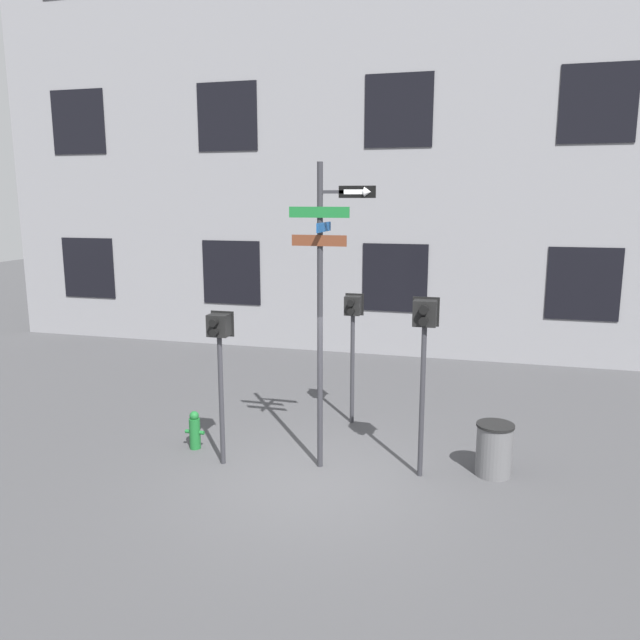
% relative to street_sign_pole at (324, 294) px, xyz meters
% --- Properties ---
extents(ground_plane, '(60.00, 60.00, 0.00)m').
position_rel_street_sign_pole_xyz_m(ground_plane, '(0.01, -0.59, -2.87)').
color(ground_plane, '#424244').
extents(building_facade, '(24.00, 0.64, 13.11)m').
position_rel_street_sign_pole_xyz_m(building_facade, '(0.01, 7.92, 3.69)').
color(building_facade, gray).
rests_on(building_facade, ground_plane).
extents(street_sign_pole, '(1.33, 0.79, 4.86)m').
position_rel_street_sign_pole_xyz_m(street_sign_pole, '(0.00, 0.00, 0.00)').
color(street_sign_pole, '#2D2D33').
rests_on(street_sign_pole, ground_plane).
extents(pedestrian_signal_left, '(0.39, 0.40, 2.54)m').
position_rel_street_sign_pole_xyz_m(pedestrian_signal_left, '(-1.64, -0.30, -0.87)').
color(pedestrian_signal_left, '#2D2D33').
rests_on(pedestrian_signal_left, ground_plane).
extents(pedestrian_signal_right, '(0.41, 0.40, 2.85)m').
position_rel_street_sign_pole_xyz_m(pedestrian_signal_right, '(1.56, 0.07, -0.61)').
color(pedestrian_signal_right, '#2D2D33').
rests_on(pedestrian_signal_right, ground_plane).
extents(pedestrian_signal_across, '(0.36, 0.40, 2.54)m').
position_rel_street_sign_pole_xyz_m(pedestrian_signal_across, '(0.01, 2.13, -0.90)').
color(pedestrian_signal_across, '#2D2D33').
rests_on(pedestrian_signal_across, ground_plane).
extents(fire_hydrant, '(0.35, 0.19, 0.68)m').
position_rel_street_sign_pole_xyz_m(fire_hydrant, '(-2.37, 0.15, -2.54)').
color(fire_hydrant, '#196028').
rests_on(fire_hydrant, ground_plane).
extents(trash_bin, '(0.59, 0.59, 0.85)m').
position_rel_street_sign_pole_xyz_m(trash_bin, '(2.68, 0.41, -2.44)').
color(trash_bin, '#59595B').
rests_on(trash_bin, ground_plane).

